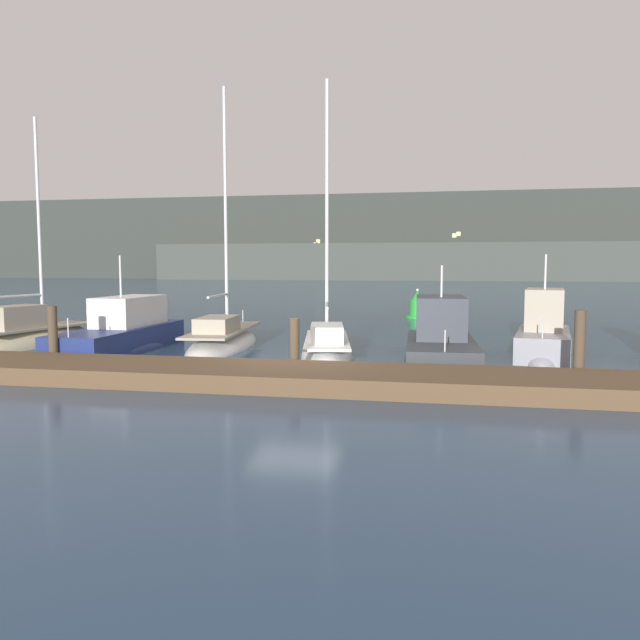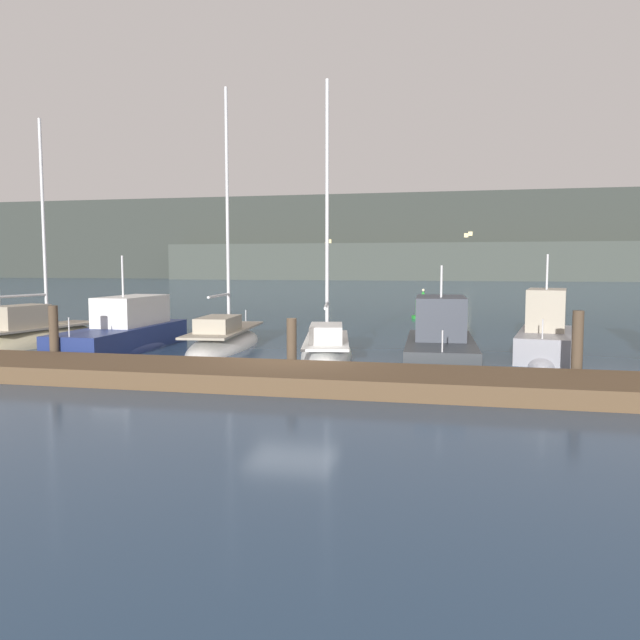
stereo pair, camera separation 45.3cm
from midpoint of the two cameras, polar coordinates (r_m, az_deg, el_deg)
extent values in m
plane|color=navy|center=(17.65, -1.87, -4.95)|extent=(400.00, 400.00, 0.00)
cube|color=brown|center=(16.06, -3.31, -5.15)|extent=(37.37, 2.80, 0.45)
cylinder|color=#4C3D2D|center=(20.70, -22.58, -1.30)|extent=(0.28, 0.28, 1.83)
cylinder|color=#4C3D2D|center=(17.55, -1.87, -2.41)|extent=(0.28, 0.28, 1.57)
cylinder|color=#4C3D2D|center=(17.31, 23.15, -2.36)|extent=(0.28, 0.28, 1.91)
ellipsoid|color=beige|center=(26.22, -23.95, -2.08)|extent=(2.93, 6.54, 1.62)
cube|color=#A39984|center=(26.15, -24.01, -0.61)|extent=(2.46, 5.49, 0.08)
cube|color=#A39984|center=(25.60, -25.28, 0.28)|extent=(1.44, 2.18, 0.85)
cylinder|color=silver|center=(26.43, -23.52, 8.08)|extent=(0.12, 0.12, 7.93)
cylinder|color=silver|center=(25.65, -25.10, 2.03)|extent=(0.49, 2.21, 0.09)
cylinder|color=silver|center=(28.19, -19.74, 0.43)|extent=(0.04, 0.04, 0.50)
ellipsoid|color=navy|center=(23.56, -17.09, -2.63)|extent=(2.17, 7.48, 1.21)
cube|color=navy|center=(23.51, -17.11, -1.62)|extent=(1.99, 6.73, 0.84)
cube|color=silver|center=(24.07, -16.30, 0.84)|extent=(1.47, 3.29, 1.07)
cube|color=black|center=(25.38, -14.71, 1.45)|extent=(1.29, 0.23, 0.48)
cylinder|color=silver|center=(23.49, -17.08, 3.84)|extent=(0.07, 0.07, 1.49)
cylinder|color=silver|center=(20.77, -21.40, -0.61)|extent=(0.04, 0.04, 0.60)
ellipsoid|color=white|center=(23.56, -8.13, -2.46)|extent=(2.62, 7.34, 1.15)
cube|color=#A39984|center=(23.49, -8.15, -0.88)|extent=(2.20, 6.17, 0.08)
cube|color=#A39984|center=(22.63, -8.72, -0.35)|extent=(1.38, 2.40, 0.52)
cylinder|color=silver|center=(24.00, -7.93, 9.97)|extent=(0.12, 0.12, 8.97)
cylinder|color=silver|center=(22.69, -8.66, 2.22)|extent=(0.34, 2.59, 0.09)
cylinder|color=silver|center=(26.66, -6.32, 0.39)|extent=(0.04, 0.04, 0.50)
ellipsoid|color=white|center=(21.06, 1.23, -3.31)|extent=(2.86, 6.61, 1.20)
cube|color=silver|center=(20.99, 1.24, -1.81)|extent=(2.40, 5.55, 0.08)
cube|color=silver|center=(20.19, 1.22, -1.20)|extent=(1.39, 2.20, 0.54)
cylinder|color=silver|center=(21.42, 1.27, 9.95)|extent=(0.12, 0.12, 8.68)
cylinder|color=silver|center=(19.98, 1.22, 1.34)|extent=(0.61, 2.79, 0.09)
cylinder|color=silver|center=(23.89, 1.30, -0.37)|extent=(0.04, 0.04, 0.50)
ellipsoid|color=#2D3338|center=(20.39, 11.55, -3.69)|extent=(2.57, 6.75, 1.09)
cube|color=#2D3338|center=(20.34, 11.57, -2.74)|extent=(2.36, 6.07, 0.68)
cube|color=#333842|center=(20.89, 11.57, 0.27)|extent=(1.68, 2.99, 1.35)
cube|color=black|center=(22.21, 11.49, 1.07)|extent=(1.39, 0.32, 0.60)
cylinder|color=silver|center=(20.30, 11.67, 3.48)|extent=(0.07, 0.07, 1.02)
cylinder|color=silver|center=(17.49, 11.86, -1.91)|extent=(0.04, 0.04, 0.60)
ellipsoid|color=gray|center=(22.35, 20.38, -3.14)|extent=(2.68, 5.67, 1.32)
cube|color=gray|center=(22.29, 20.41, -2.07)|extent=(2.44, 5.11, 0.84)
cube|color=#A39984|center=(22.73, 20.53, 0.91)|extent=(1.60, 2.57, 1.40)
cube|color=black|center=(23.80, 20.62, 1.58)|extent=(1.11, 0.45, 0.62)
cylinder|color=silver|center=(22.24, 20.61, 4.14)|extent=(0.07, 0.07, 1.17)
cylinder|color=silver|center=(19.94, 20.29, -0.79)|extent=(0.04, 0.04, 0.60)
cylinder|color=green|center=(36.16, 9.74, 0.27)|extent=(1.29, 1.29, 0.16)
cylinder|color=green|center=(36.11, 9.75, 1.12)|extent=(0.86, 0.86, 0.91)
cone|color=green|center=(36.07, 9.77, 2.23)|extent=(0.60, 0.60, 0.50)
sphere|color=#F9EAB7|center=(36.06, 9.78, 2.71)|extent=(0.16, 0.16, 0.16)
cube|color=#333833|center=(133.62, 10.54, 7.41)|extent=(240.00, 16.00, 17.27)
cube|color=#3F463F|center=(124.31, 19.16, 5.06)|extent=(144.00, 10.00, 7.15)
cube|color=#F4DB8C|center=(125.56, 13.69, 7.68)|extent=(0.80, 0.10, 0.80)
cube|color=#F4DB8C|center=(128.04, 0.74, 6.92)|extent=(0.80, 0.10, 0.80)
cube|color=#F4DB8C|center=(138.79, -13.16, 5.49)|extent=(0.80, 0.10, 0.80)
cube|color=#F4DB8C|center=(125.66, 8.53, 4.94)|extent=(0.80, 0.10, 0.80)
cube|color=#F4DB8C|center=(125.53, 13.33, 7.54)|extent=(0.80, 0.10, 0.80)
cube|color=#F4DB8C|center=(127.96, 0.97, 7.20)|extent=(0.80, 0.10, 0.80)
cube|color=#F4DB8C|center=(129.04, -1.40, 4.95)|extent=(0.80, 0.10, 0.80)
cube|color=#F4DB8C|center=(131.12, -4.74, 5.21)|extent=(0.80, 0.10, 0.80)
camera|label=1|loc=(0.23, -89.39, 0.05)|focal=35.00mm
camera|label=2|loc=(0.23, 90.61, -0.05)|focal=35.00mm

